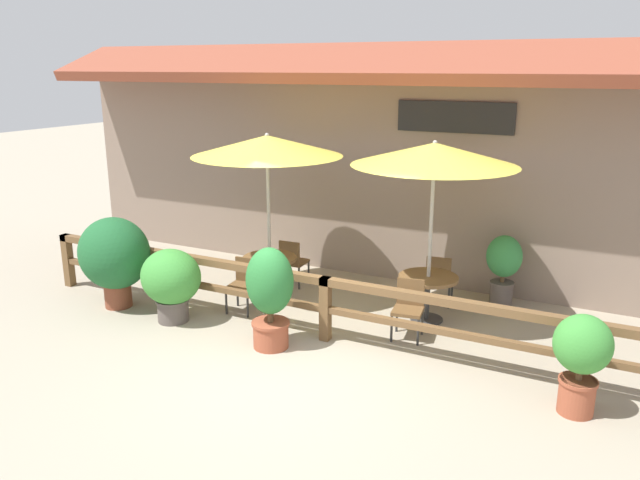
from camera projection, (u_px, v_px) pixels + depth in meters
The scene contains 16 objects.
ground_plane at pixel (290, 370), 8.11m from camera, with size 60.00×60.00×0.00m, color #9E937F.
building_facade at pixel (402, 163), 11.06m from camera, with size 14.28×1.49×4.23m.
patio_railing at pixel (325, 294), 8.83m from camera, with size 10.40×0.14×0.95m.
patio_umbrella_near at pixel (267, 146), 9.98m from camera, with size 2.45×2.45×2.79m.
dining_table_near at pixel (270, 265), 10.52m from camera, with size 0.92×0.92×0.72m.
chair_near_streetside at pixel (244, 282), 9.98m from camera, with size 0.46×0.46×0.85m.
chair_near_wallside at pixel (293, 260), 11.11m from camera, with size 0.43×0.43×0.85m.
patio_umbrella_middle at pixel (435, 154), 9.02m from camera, with size 2.45×2.45×2.79m.
dining_table_middle at pixel (428, 285), 9.56m from camera, with size 0.92×0.92×0.72m.
chair_middle_streetside at pixel (409, 306), 9.00m from camera, with size 0.48×0.48×0.85m.
chair_middle_wallside at pixel (439, 277), 10.22m from camera, with size 0.47×0.47×0.85m.
potted_plant_entrance_palm at pixel (581, 356), 6.93m from camera, with size 0.64×0.58×1.19m.
potted_plant_small_flowering at pixel (270, 292), 8.57m from camera, with size 0.68×0.61×1.45m.
potted_plant_tall_tropical at pixel (171, 281), 9.51m from camera, with size 0.95×0.85×1.15m.
potted_plant_broad_leaf at pixel (114, 255), 10.04m from camera, with size 1.18×1.07×1.50m.
potted_plant_corner_fern at pixel (504, 265), 10.11m from camera, with size 0.57×0.52×1.20m.
Camera 1 is at (3.68, -6.39, 3.82)m, focal length 35.00 mm.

